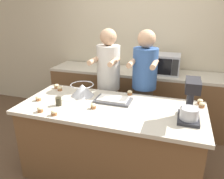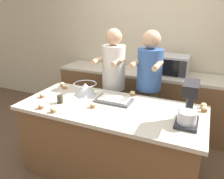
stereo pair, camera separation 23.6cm
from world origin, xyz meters
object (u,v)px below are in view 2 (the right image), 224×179
Objects in this scene: person_left at (113,85)px; cupcake_3 at (204,105)px; person_right at (148,90)px; stand_mixer at (189,106)px; cupcake_4 at (62,84)px; cupcake_6 at (205,109)px; cupcake_7 at (93,105)px; mixing_bowl at (85,88)px; baking_tray at (114,100)px; microwave_oven at (173,65)px; cupcake_2 at (53,110)px; cupcake_1 at (41,106)px; cupcake_0 at (42,95)px; drinking_glass at (60,99)px; cupcake_8 at (132,93)px; cupcake_5 at (65,87)px.

person_left is 1.21m from cupcake_3.
person_right reaches higher than stand_mixer.
cupcake_6 is (1.81, -0.04, 0.00)m from cupcake_4.
mixing_bowl is at bearing 131.50° from cupcake_7.
person_left is 1.25m from cupcake_6.
cupcake_7 is at bearing -118.21° from person_right.
baking_tray is (0.41, -0.06, -0.06)m from mixing_bowl.
microwave_oven is (0.87, 1.10, 0.12)m from mixing_bowl.
mixing_bowl is 4.59× the size of cupcake_6.
cupcake_2 is 1.00× the size of cupcake_6.
stand_mixer is at bearing -112.63° from cupcake_6.
cupcake_1 is at bearing -72.18° from cupcake_4.
cupcake_4 is (-0.62, -0.33, 0.03)m from person_left.
mixing_bowl reaches higher than cupcake_0.
person_left is at bearing -180.00° from person_right.
person_left is 26.68× the size of cupcake_6.
drinking_glass is at bearing -164.19° from cupcake_6.
microwave_oven is (0.20, 0.64, 0.21)m from person_right.
cupcake_2 is at bearing -127.94° from cupcake_8.
cupcake_0 is 1.00× the size of cupcake_3.
cupcake_3 is at bearing 19.03° from drinking_glass.
person_right reaches higher than cupcake_8.
cupcake_2 is at bearing -94.82° from mixing_bowl.
microwave_oven is 7.23× the size of cupcake_1.
cupcake_1 is (-0.40, -1.00, 0.03)m from person_left.
cupcake_7 is 0.57m from cupcake_8.
person_right reaches higher than cupcake_7.
baking_tray is 0.69m from cupcake_2.
person_left is 0.45m from cupcake_8.
cupcake_3 is 1.00× the size of cupcake_5.
stand_mixer is 0.99× the size of baking_tray.
cupcake_6 is at bearing -7.95° from cupcake_8.
microwave_oven is 1.15m from cupcake_6.
cupcake_5 is 1.00× the size of cupcake_6.
cupcake_0 is 1.83m from cupcake_6.
cupcake_0 and cupcake_4 have the same top height.
mixing_bowl is 4.59× the size of cupcake_7.
cupcake_0 is at bearing -165.21° from cupcake_3.
drinking_glass is 1.48× the size of cupcake_6.
baking_tray is at bearing -111.82° from microwave_oven.
mixing_bowl is at bearing 69.68° from drinking_glass.
person_left is 0.77m from cupcake_7.
cupcake_1 is at bearing -123.65° from microwave_oven.
cupcake_4 is at bearing 167.08° from stand_mixer.
person_left is 4.03× the size of stand_mixer.
drinking_glass is 1.56m from cupcake_6.
cupcake_6 is 0.83m from cupcake_8.
drinking_glass is at bearing -160.97° from cupcake_3.
microwave_oven is 1.99m from cupcake_1.
person_left reaches higher than cupcake_5.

